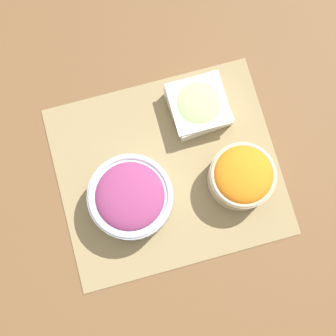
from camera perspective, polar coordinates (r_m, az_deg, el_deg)
name	(u,v)px	position (r m, az deg, el deg)	size (l,w,h in m)	color
ground_plane	(168,171)	(0.96, 0.00, -0.36)	(3.00, 3.00, 0.00)	brown
placemat	(168,171)	(0.95, 0.00, -0.34)	(0.45, 0.39, 0.00)	#937F56
onion_bowl	(131,197)	(0.90, -4.56, -3.59)	(0.16, 0.16, 0.08)	silver
carrot_bowl	(242,176)	(0.92, 8.99, -1.01)	(0.13, 0.13, 0.08)	#C6B28E
cucumber_bowl	(198,106)	(0.96, 3.72, 7.61)	(0.12, 0.12, 0.05)	silver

